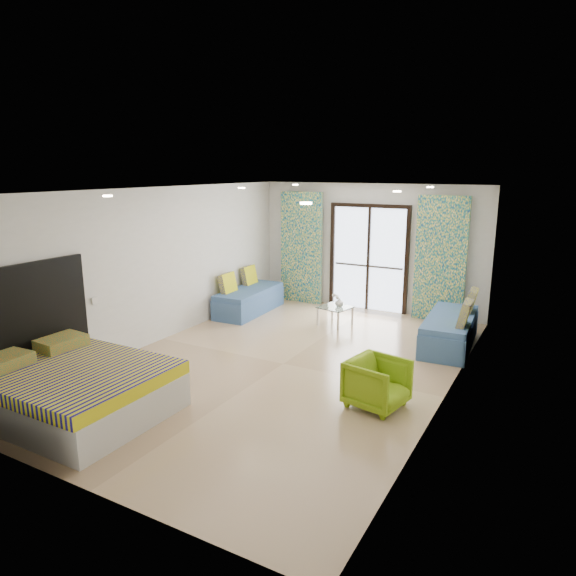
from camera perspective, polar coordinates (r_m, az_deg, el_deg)
The scene contains 24 objects.
floor at distance 8.18m, azimuth -0.53°, elevation -8.41°, with size 5.00×7.50×0.01m, color tan, non-canonical shape.
ceiling at distance 7.61m, azimuth -0.58°, elevation 10.85°, with size 5.00×7.50×0.01m, color silver, non-canonical shape.
wall_back at distance 11.15m, azimuth 9.02°, elevation 4.47°, with size 5.00×0.01×2.70m, color silver, non-canonical shape.
wall_front at distance 5.01m, azimuth -22.41°, elevation -7.26°, with size 5.00×0.01×2.70m, color silver, non-canonical shape.
wall_left at distance 9.25m, azimuth -14.16°, elevation 2.45°, with size 0.01×7.50×2.70m, color silver, non-canonical shape.
wall_right at distance 6.93m, azimuth 17.73°, elevation -1.32°, with size 0.01×7.50×2.70m, color silver, non-canonical shape.
balcony_door at distance 11.13m, azimuth 8.95°, elevation 3.98°, with size 1.76×0.08×2.28m.
balcony_rail at distance 11.20m, azimuth 8.91°, elevation 2.43°, with size 1.52×0.03×0.04m, color #595451.
curtain_left at distance 11.62m, azimuth 1.48°, elevation 4.48°, with size 1.00×0.10×2.50m, color silver.
curtain_right at distance 10.57m, azimuth 16.58°, elevation 3.05°, with size 1.00×0.10×2.50m, color silver.
downlight_a at distance 6.93m, azimuth -19.41°, elevation 9.63°, with size 0.12×0.12×0.02m, color #FFE0B2.
downlight_b at distance 5.19m, azimuth 2.01°, elevation 9.40°, with size 0.12×0.12×0.02m, color #FFE0B2.
downlight_c at distance 9.20m, azimuth -5.18°, elevation 11.02°, with size 0.12×0.12×0.02m, color #FFE0B2.
downlight_d at distance 7.98m, azimuth 12.02°, elevation 10.46°, with size 0.12×0.12×0.02m, color #FFE0B2.
downlight_e at distance 10.91m, azimuth 0.83°, elevation 11.41°, with size 0.12×0.12×0.02m, color #FFE0B2.
downlight_f at distance 9.90m, azimuth 15.52°, elevation 10.75°, with size 0.12×0.12×0.02m, color #FFE0B2.
headboard at distance 7.60m, azimuth -27.77°, elevation -3.33°, with size 0.06×2.10×1.50m, color black.
switch_plate at distance 8.32m, azimuth -20.68°, elevation -1.31°, with size 0.02×0.10×0.10m, color silver.
bed at distance 7.07m, azimuth -22.65°, elevation -10.31°, with size 2.19×1.79×0.75m.
daybed_left at distance 10.97m, azimuth -4.39°, elevation -1.24°, with size 0.81×1.88×0.91m.
daybed_right at distance 9.30m, azimuth 17.62°, elevation -4.43°, with size 0.87×1.97×0.95m.
coffee_table at distance 10.07m, azimuth 5.27°, elevation -2.31°, with size 0.66×0.66×0.64m.
vase at distance 10.07m, azimuth 5.73°, elevation -1.59°, with size 0.17×0.18×0.17m, color white.
armchair at distance 6.78m, azimuth 9.89°, elevation -10.14°, with size 0.68×0.64×0.70m, color #81AC16.
Camera 1 is at (3.75, -6.61, 3.02)m, focal length 32.00 mm.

